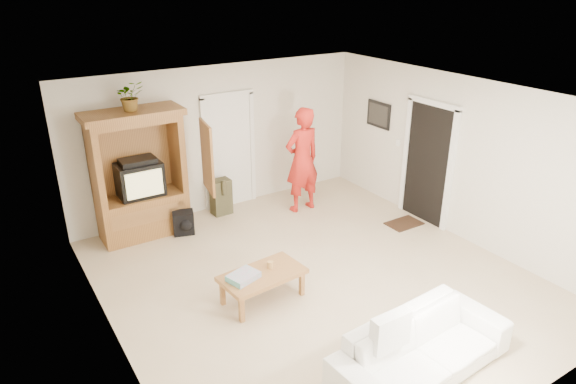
{
  "coord_description": "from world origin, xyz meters",
  "views": [
    {
      "loc": [
        -3.68,
        -5.06,
        4.01
      ],
      "look_at": [
        -0.09,
        0.6,
        1.15
      ],
      "focal_mm": 32.0,
      "sensor_mm": 36.0,
      "label": 1
    }
  ],
  "objects_px": {
    "armoire": "(142,183)",
    "sofa": "(422,348)",
    "man": "(302,160)",
    "coffee_table": "(262,276)"
  },
  "relations": [
    {
      "from": "man",
      "to": "armoire",
      "type": "bearing_deg",
      "value": -14.53
    },
    {
      "from": "sofa",
      "to": "coffee_table",
      "type": "height_order",
      "value": "sofa"
    },
    {
      "from": "coffee_table",
      "to": "sofa",
      "type": "bearing_deg",
      "value": -74.67
    },
    {
      "from": "armoire",
      "to": "coffee_table",
      "type": "xyz_separation_m",
      "value": [
        0.69,
        -2.69,
        -0.55
      ]
    },
    {
      "from": "sofa",
      "to": "coffee_table",
      "type": "bearing_deg",
      "value": 106.77
    },
    {
      "from": "armoire",
      "to": "man",
      "type": "relative_size",
      "value": 1.1
    },
    {
      "from": "armoire",
      "to": "coffee_table",
      "type": "distance_m",
      "value": 2.83
    },
    {
      "from": "armoire",
      "to": "coffee_table",
      "type": "height_order",
      "value": "armoire"
    },
    {
      "from": "man",
      "to": "coffee_table",
      "type": "relative_size",
      "value": 1.67
    },
    {
      "from": "armoire",
      "to": "sofa",
      "type": "distance_m",
      "value": 5.03
    }
  ]
}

